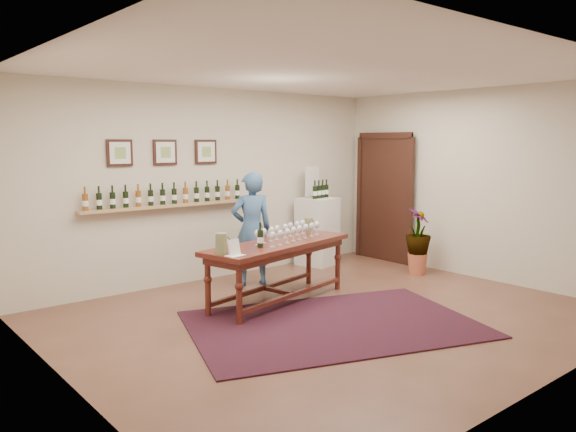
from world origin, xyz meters
TOP-DOWN VIEW (x-y plane):
  - ground at (0.00, 0.00)m, footprint 6.00×6.00m
  - room_shell at (2.11, 1.86)m, footprint 6.00×6.00m
  - rug at (-0.21, -0.24)m, footprint 3.64×3.01m
  - tasting_table at (-0.11, 0.86)m, footprint 2.27×1.13m
  - table_glasses at (0.11, 0.92)m, footprint 1.43×0.71m
  - table_bottles at (-0.50, 0.76)m, footprint 0.27×0.17m
  - pitcher_left at (-1.08, 0.67)m, footprint 0.18×0.18m
  - pitcher_right at (0.72, 1.21)m, footprint 0.15×0.15m
  - menu_card at (-1.01, 0.52)m, footprint 0.22×0.18m
  - display_pedestal at (1.78, 2.17)m, footprint 0.68×0.68m
  - pedestal_bottles at (1.82, 2.14)m, footprint 0.31×0.16m
  - info_sign at (1.79, 2.31)m, footprint 0.38×0.12m
  - potted_plant at (2.48, 0.67)m, footprint 0.63×0.63m
  - person at (0.15, 1.78)m, footprint 0.68×0.56m

SIDE VIEW (x-z plane):
  - ground at x=0.00m, z-range 0.00..0.00m
  - rug at x=-0.21m, z-range 0.00..0.02m
  - potted_plant at x=2.48m, z-range 0.07..0.95m
  - display_pedestal at x=1.78m, z-range 0.00..1.11m
  - tasting_table at x=-0.11m, z-range 0.27..1.04m
  - person at x=0.15m, z-range 0.00..1.61m
  - menu_card at x=-1.01m, z-range 0.77..0.95m
  - table_glasses at x=0.11m, z-range 0.77..0.97m
  - pitcher_right at x=0.72m, z-range 0.77..0.97m
  - pitcher_left at x=-1.08m, z-range 0.77..1.01m
  - table_bottles at x=-0.50m, z-range 0.77..1.05m
  - room_shell at x=2.11m, z-range -1.88..4.12m
  - pedestal_bottles at x=1.82m, z-range 1.11..1.41m
  - info_sign at x=1.79m, z-range 1.11..1.65m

